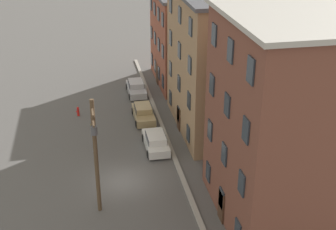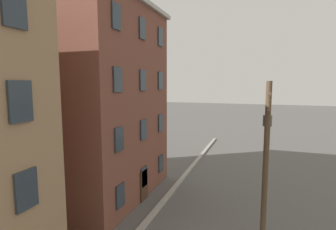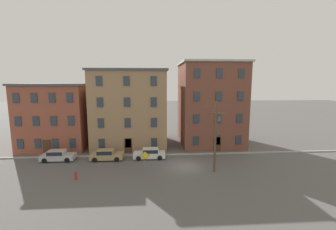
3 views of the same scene
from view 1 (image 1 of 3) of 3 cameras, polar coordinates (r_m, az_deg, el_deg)
name	(u,v)px [view 1 (image 1 of 3)]	position (r m, az deg, el deg)	size (l,w,h in m)	color
ground_plane	(124,181)	(36.32, -5.42, -8.04)	(200.00, 200.00, 0.00)	#565451
kerb_strip	(181,174)	(36.84, 1.60, -7.24)	(56.00, 0.36, 0.16)	#9E998E
apartment_corner	(208,37)	(53.87, 4.87, 9.46)	(10.41, 12.15, 10.35)	brown
apartment_midblock	(232,62)	(42.47, 7.84, 6.45)	(12.18, 10.13, 12.58)	#9E7A56
apartment_far	(304,121)	(30.75, 16.30, -0.69)	(10.51, 10.75, 13.89)	brown
car_silver	(136,87)	(51.25, -3.91, 3.39)	(4.40, 1.92, 1.43)	#B7B7BC
car_tan	(143,112)	(45.30, -3.03, 0.32)	(4.40, 1.92, 1.43)	tan
car_white	(156,141)	(40.10, -1.50, -3.19)	(4.40, 1.92, 1.43)	silver
caution_sign	(92,133)	(39.58, -9.31, -2.14)	(1.04, 0.08, 2.75)	slate
utility_pole	(96,151)	(30.98, -8.83, -4.37)	(2.40, 0.44, 8.40)	brown
fire_hydrant	(78,111)	(46.95, -10.91, 0.46)	(0.24, 0.34, 0.96)	red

